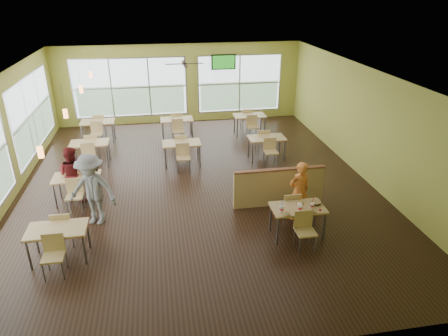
{
  "coord_description": "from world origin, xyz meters",
  "views": [
    {
      "loc": [
        -0.96,
        -10.41,
        5.31
      ],
      "look_at": [
        0.57,
        -1.44,
        1.12
      ],
      "focal_mm": 32.0,
      "sensor_mm": 36.0,
      "label": 1
    }
  ],
  "objects": [
    {
      "name": "ceiling_fan",
      "position": [
        -0.0,
        3.0,
        2.95
      ],
      "size": [
        1.25,
        1.25,
        0.29
      ],
      "color": "#2D2119",
      "rests_on": "ceiling"
    },
    {
      "name": "window_bays",
      "position": [
        -2.65,
        3.08,
        1.48
      ],
      "size": [
        9.24,
        10.24,
        2.38
      ],
      "color": "white",
      "rests_on": "room"
    },
    {
      "name": "food_basket",
      "position": [
        2.45,
        -2.93,
        0.78
      ],
      "size": [
        0.25,
        0.25,
        0.06
      ],
      "color": "black",
      "rests_on": "main_table"
    },
    {
      "name": "wrapper_left",
      "position": [
        1.64,
        -3.29,
        0.77
      ],
      "size": [
        0.18,
        0.16,
        0.04
      ],
      "primitive_type": "ellipsoid",
      "rotation": [
        0.0,
        0.0,
        0.07
      ],
      "color": "tan",
      "rests_on": "main_table"
    },
    {
      "name": "pendant_lights",
      "position": [
        -3.2,
        0.68,
        2.45
      ],
      "size": [
        0.11,
        7.31,
        0.86
      ],
      "color": "#2D2119",
      "rests_on": "ceiling"
    },
    {
      "name": "room",
      "position": [
        0.0,
        0.0,
        1.6
      ],
      "size": [
        12.0,
        12.04,
        3.2
      ],
      "color": "black",
      "rests_on": "ground"
    },
    {
      "name": "wrapper_mid",
      "position": [
        2.1,
        -2.87,
        0.77
      ],
      "size": [
        0.22,
        0.21,
        0.04
      ],
      "primitive_type": "ellipsoid",
      "rotation": [
        0.0,
        0.0,
        0.3
      ],
      "color": "tan",
      "rests_on": "main_table"
    },
    {
      "name": "main_table",
      "position": [
        2.0,
        -3.0,
        0.63
      ],
      "size": [
        1.22,
        1.52,
        0.87
      ],
      "color": "tan",
      "rests_on": "floor"
    },
    {
      "name": "cup_yellow",
      "position": [
        1.98,
        -3.16,
        0.83
      ],
      "size": [
        0.1,
        0.1,
        0.37
      ],
      "color": "white",
      "rests_on": "main_table"
    },
    {
      "name": "man_plaid",
      "position": [
        2.27,
        -2.31,
        0.77
      ],
      "size": [
        0.63,
        0.48,
        1.54
      ],
      "primitive_type": "imported",
      "rotation": [
        0.0,
        0.0,
        3.35
      ],
      "color": "#F0481A",
      "rests_on": "floor"
    },
    {
      "name": "wrapper_right",
      "position": [
        2.28,
        -3.29,
        0.77
      ],
      "size": [
        0.13,
        0.12,
        0.03
      ],
      "primitive_type": "ellipsoid",
      "rotation": [
        0.0,
        0.0,
        0.0
      ],
      "color": "tan",
      "rests_on": "main_table"
    },
    {
      "name": "cup_red_far",
      "position": [
        2.29,
        -3.09,
        0.82
      ],
      "size": [
        0.09,
        0.09,
        0.32
      ],
      "color": "white",
      "rests_on": "main_table"
    },
    {
      "name": "half_wall_divider",
      "position": [
        2.0,
        -1.55,
        0.52
      ],
      "size": [
        2.4,
        0.14,
        1.04
      ],
      "color": "tan",
      "rests_on": "floor"
    },
    {
      "name": "dining_tables",
      "position": [
        -1.05,
        1.71,
        0.63
      ],
      "size": [
        6.92,
        8.72,
        0.87
      ],
      "color": "tan",
      "rests_on": "floor"
    },
    {
      "name": "ketchup_cup",
      "position": [
        2.44,
        -3.22,
        0.76
      ],
      "size": [
        0.06,
        0.06,
        0.03
      ],
      "primitive_type": "cylinder",
      "color": "#AA1620",
      "rests_on": "main_table"
    },
    {
      "name": "cup_red_near",
      "position": [
        2.01,
        -3.06,
        0.82
      ],
      "size": [
        0.1,
        0.1,
        0.35
      ],
      "color": "white",
      "rests_on": "main_table"
    },
    {
      "name": "patron_maroon",
      "position": [
        -3.32,
        -0.36,
        0.76
      ],
      "size": [
        0.91,
        0.83,
        1.52
      ],
      "primitive_type": "imported",
      "rotation": [
        0.0,
        0.0,
        2.71
      ],
      "color": "#5E1516",
      "rests_on": "floor"
    },
    {
      "name": "tv_backwall",
      "position": [
        1.8,
        5.9,
        2.45
      ],
      "size": [
        1.0,
        0.07,
        0.6
      ],
      "color": "black",
      "rests_on": "wall_back"
    },
    {
      "name": "cup_blue",
      "position": [
        1.57,
        -3.13,
        0.83
      ],
      "size": [
        0.1,
        0.1,
        0.38
      ],
      "color": "white",
      "rests_on": "main_table"
    },
    {
      "name": "patron_grey",
      "position": [
        -2.63,
        -1.66,
        0.9
      ],
      "size": [
        1.33,
        1.05,
        1.81
      ],
      "primitive_type": "imported",
      "rotation": [
        0.0,
        0.0,
        -0.37
      ],
      "color": "slate",
      "rests_on": "floor"
    }
  ]
}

